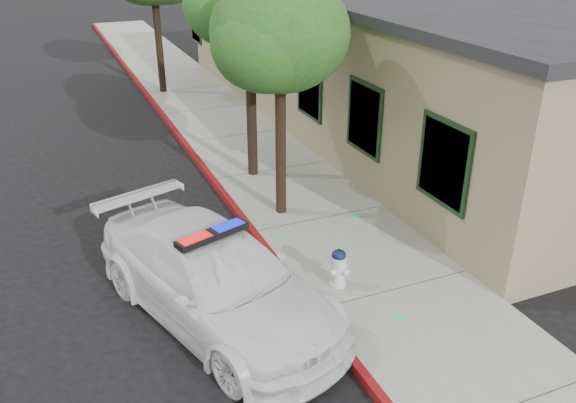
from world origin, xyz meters
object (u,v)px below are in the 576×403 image
(police_car, at_px, (215,278))
(fire_hydrant, at_px, (339,267))
(clapboard_building, at_px, (383,56))
(street_tree_near, at_px, (281,38))

(police_car, relative_size, fire_hydrant, 7.66)
(clapboard_building, distance_m, police_car, 11.72)
(police_car, distance_m, street_tree_near, 4.98)
(clapboard_building, height_order, police_car, clapboard_building)
(street_tree_near, bearing_deg, fire_hydrant, -93.58)
(clapboard_building, distance_m, street_tree_near, 8.06)
(clapboard_building, relative_size, police_car, 3.73)
(fire_hydrant, height_order, street_tree_near, street_tree_near)
(fire_hydrant, bearing_deg, police_car, 153.45)
(clapboard_building, height_order, fire_hydrant, clapboard_building)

